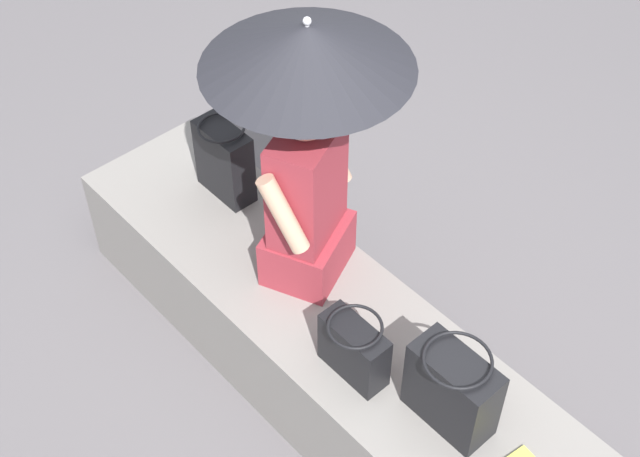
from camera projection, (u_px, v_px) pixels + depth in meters
ground_plane at (331, 386)px, 3.85m from camera, size 14.00×14.00×0.00m
stone_bench at (332, 351)px, 3.67m from camera, size 2.67×0.63×0.50m
person_seated at (307, 198)px, 3.38m from camera, size 0.39×0.51×0.90m
parasol at (307, 47)px, 3.02m from camera, size 0.76×0.76×1.11m
handbag_black at (224, 160)px, 3.84m from camera, size 0.27×0.20×0.37m
tote_bag_canvas at (452, 389)px, 3.05m from camera, size 0.32×0.24×0.34m
shoulder_bag_spare at (354, 349)px, 3.21m from camera, size 0.27×0.20×0.26m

